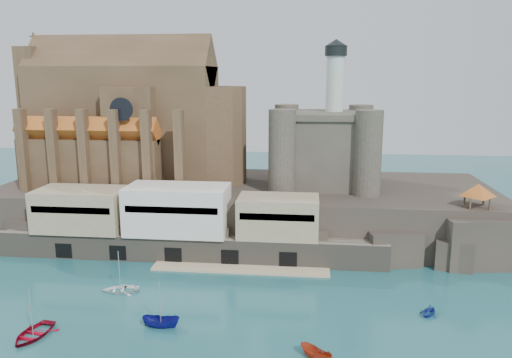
{
  "coord_description": "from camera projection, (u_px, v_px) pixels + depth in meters",
  "views": [
    {
      "loc": [
        13.31,
        -60.61,
        32.23
      ],
      "look_at": [
        3.14,
        32.0,
        12.81
      ],
      "focal_mm": 35.0,
      "sensor_mm": 36.0,
      "label": 1
    }
  ],
  "objects": [
    {
      "name": "pavilion",
      "position": [
        478.0,
        192.0,
        85.2
      ],
      "size": [
        6.4,
        6.4,
        5.4
      ],
      "color": "#493522",
      "rests_on": "rock_outcrop"
    },
    {
      "name": "boat_2",
      "position": [
        161.0,
        327.0,
        65.1
      ],
      "size": [
        2.02,
        1.98,
        5.07
      ],
      "primitive_type": "imported",
      "rotation": [
        0.0,
        0.0,
        1.53
      ],
      "color": "navy",
      "rests_on": "ground"
    },
    {
      "name": "ground",
      "position": [
        207.0,
        320.0,
        66.98
      ],
      "size": [
        300.0,
        300.0,
        0.0
      ],
      "primitive_type": "plane",
      "color": "#1A5157",
      "rests_on": "ground"
    },
    {
      "name": "boat_0",
      "position": [
        33.0,
        336.0,
        62.79
      ],
      "size": [
        4.88,
        2.04,
        6.63
      ],
      "primitive_type": "imported",
      "rotation": [
        0.0,
        0.0,
        6.14
      ],
      "color": "maroon",
      "rests_on": "ground"
    },
    {
      "name": "rock_outcrop",
      "position": [
        474.0,
        241.0,
        86.82
      ],
      "size": [
        14.5,
        10.5,
        8.7
      ],
      "color": "#2A241F",
      "rests_on": "ground"
    },
    {
      "name": "boat_6",
      "position": [
        120.0,
        291.0,
        75.96
      ],
      "size": [
        1.95,
        4.15,
        5.6
      ],
      "primitive_type": "imported",
      "rotation": [
        0.0,
        0.0,
        4.92
      ],
      "color": "white",
      "rests_on": "ground"
    },
    {
      "name": "boat_7",
      "position": [
        429.0,
        315.0,
        68.41
      ],
      "size": [
        3.38,
        3.12,
        3.35
      ],
      "primitive_type": "imported",
      "rotation": [
        0.0,
        0.0,
        5.66
      ],
      "color": "navy",
      "rests_on": "ground"
    },
    {
      "name": "promontory",
      "position": [
        244.0,
        208.0,
        104.31
      ],
      "size": [
        100.0,
        36.0,
        10.0
      ],
      "color": "#2A241F",
      "rests_on": "ground"
    },
    {
      "name": "church",
      "position": [
        133.0,
        124.0,
        105.77
      ],
      "size": [
        47.0,
        25.93,
        30.51
      ],
      "color": "#493522",
      "rests_on": "promontory"
    },
    {
      "name": "quay",
      "position": [
        177.0,
        224.0,
        89.28
      ],
      "size": [
        70.0,
        12.0,
        13.05
      ],
      "color": "#6C6556",
      "rests_on": "ground"
    },
    {
      "name": "castle_keep",
      "position": [
        324.0,
        145.0,
        101.5
      ],
      "size": [
        21.2,
        21.2,
        29.3
      ],
      "color": "#423D33",
      "rests_on": "promontory"
    }
  ]
}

